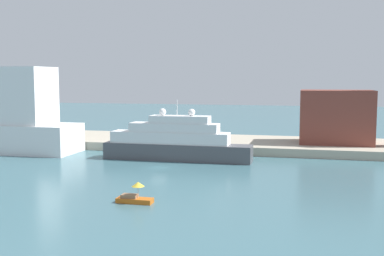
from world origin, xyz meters
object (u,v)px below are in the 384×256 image
(mooring_bollard, at_px, (169,142))
(harbor_building, at_px, (336,117))
(person_figure, at_px, (140,139))
(large_yacht, at_px, (175,142))
(parked_car, at_px, (133,136))
(small_motorboat, at_px, (135,196))

(mooring_bollard, bearing_deg, harbor_building, 14.82)
(person_figure, bearing_deg, mooring_bollard, 0.51)
(mooring_bollard, bearing_deg, large_yacht, -67.13)
(parked_car, bearing_deg, mooring_bollard, -30.45)
(parked_car, bearing_deg, harbor_building, 3.73)
(small_motorboat, distance_m, mooring_bollard, 41.32)
(parked_car, bearing_deg, small_motorboat, -68.97)
(harbor_building, relative_size, mooring_bollard, 17.27)
(small_motorboat, height_order, harbor_building, harbor_building)
(small_motorboat, relative_size, parked_car, 1.16)
(large_yacht, distance_m, parked_car, 21.19)
(large_yacht, xyz_separation_m, parked_car, (-14.34, 15.57, -1.00))
(parked_car, distance_m, person_figure, 7.31)
(harbor_building, bearing_deg, mooring_bollard, -165.18)
(large_yacht, bearing_deg, mooring_bollard, 112.87)
(small_motorboat, xyz_separation_m, parked_car, (-17.94, 46.67, 1.58))
(small_motorboat, distance_m, person_figure, 42.92)
(parked_car, relative_size, person_figure, 2.13)
(small_motorboat, bearing_deg, large_yacht, 96.59)
(mooring_bollard, bearing_deg, small_motorboat, -79.40)
(large_yacht, distance_m, small_motorboat, 31.42)
(small_motorboat, distance_m, parked_car, 50.03)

